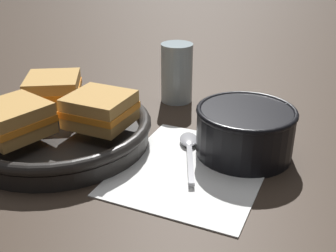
% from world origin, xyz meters
% --- Properties ---
extents(ground_plane, '(4.00, 4.00, 0.00)m').
position_xyz_m(ground_plane, '(0.00, 0.00, 0.00)').
color(ground_plane, '#382B21').
extents(napkin, '(0.27, 0.24, 0.00)m').
position_xyz_m(napkin, '(-0.04, -0.06, 0.00)').
color(napkin, white).
rests_on(napkin, ground_plane).
extents(soup_bowl, '(0.15, 0.15, 0.07)m').
position_xyz_m(soup_bowl, '(0.04, -0.10, 0.04)').
color(soup_bowl, black).
rests_on(soup_bowl, ground_plane).
extents(spoon, '(0.13, 0.10, 0.01)m').
position_xyz_m(spoon, '(0.00, -0.03, 0.01)').
color(spoon, '#9E9EA3').
rests_on(spoon, napkin).
extents(skillet, '(0.29, 0.41, 0.04)m').
position_xyz_m(skillet, '(-0.10, 0.15, 0.02)').
color(skillet, black).
rests_on(skillet, ground_plane).
extents(sandwich_near_left, '(0.13, 0.12, 0.05)m').
position_xyz_m(sandwich_near_left, '(-0.05, 0.21, 0.06)').
color(sandwich_near_left, '#C18E47').
rests_on(sandwich_near_left, skillet).
extents(sandwich_near_right, '(0.10, 0.09, 0.05)m').
position_xyz_m(sandwich_near_right, '(-0.17, 0.16, 0.06)').
color(sandwich_near_right, '#C18E47').
rests_on(sandwich_near_right, skillet).
extents(sandwich_far_left, '(0.10, 0.11, 0.05)m').
position_xyz_m(sandwich_far_left, '(-0.07, 0.09, 0.06)').
color(sandwich_far_left, '#C18E47').
rests_on(sandwich_far_left, skillet).
extents(drinking_glass, '(0.06, 0.06, 0.11)m').
position_xyz_m(drinking_glass, '(0.16, 0.11, 0.06)').
color(drinking_glass, silver).
rests_on(drinking_glass, ground_plane).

